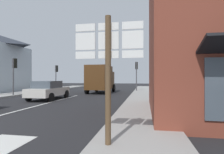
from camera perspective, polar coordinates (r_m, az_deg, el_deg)
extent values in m
plane|color=#232326|center=(16.19, -13.54, -6.33)|extent=(80.00, 80.00, 0.00)
cube|color=#9E9B96|center=(12.83, 9.79, -7.62)|extent=(2.46, 44.00, 0.14)
cube|color=silver|center=(12.66, -20.95, -8.01)|extent=(0.16, 12.00, 0.01)
cube|color=silver|center=(29.74, -29.97, -2.84)|extent=(5.08, 1.20, 0.70)
cube|color=beige|center=(15.39, -19.11, -4.32)|extent=(1.84, 4.24, 0.60)
cube|color=#47515B|center=(15.14, -19.56, -2.21)|extent=(1.59, 2.13, 0.55)
cylinder|color=black|center=(17.01, -19.56, -4.94)|extent=(0.23, 0.64, 0.64)
cylinder|color=black|center=(16.25, -14.12, -5.17)|extent=(0.23, 0.64, 0.64)
cylinder|color=black|center=(14.71, -24.64, -5.68)|extent=(0.23, 0.64, 0.64)
cylinder|color=black|center=(13.82, -18.56, -6.04)|extent=(0.23, 0.64, 0.64)
cube|color=#4C2D14|center=(20.21, -3.98, -0.15)|extent=(2.34, 3.78, 2.60)
cube|color=#4C2D14|center=(22.62, -2.19, -0.91)|extent=(2.14, 1.38, 2.00)
cube|color=#47515B|center=(22.67, -2.16, 1.11)|extent=(1.76, 0.17, 0.70)
cylinder|color=black|center=(22.91, -4.89, -3.41)|extent=(0.31, 0.91, 0.90)
cylinder|color=black|center=(22.35, 0.51, -3.49)|extent=(0.31, 0.91, 0.90)
cylinder|color=black|center=(19.69, -7.85, -3.93)|extent=(0.31, 0.91, 0.90)
cylinder|color=black|center=(19.04, -1.61, -4.06)|extent=(0.31, 0.91, 0.90)
cylinder|color=brown|center=(4.33, -1.24, -1.87)|extent=(0.14, 0.14, 3.20)
cube|color=white|center=(4.69, -8.32, 15.04)|extent=(0.50, 0.03, 0.18)
cube|color=black|center=(4.71, -8.24, 14.98)|extent=(0.43, 0.01, 0.13)
cube|color=white|center=(4.62, -8.32, 10.97)|extent=(0.50, 0.03, 0.42)
cube|color=black|center=(4.63, -8.24, 10.92)|extent=(0.43, 0.01, 0.32)
cube|color=white|center=(4.56, -8.32, 6.77)|extent=(0.50, 0.03, 0.18)
cube|color=black|center=(4.58, -8.24, 6.75)|extent=(0.43, 0.01, 0.13)
cube|color=white|center=(4.55, -1.11, 15.54)|extent=(0.50, 0.03, 0.18)
cube|color=black|center=(4.57, -1.06, 15.48)|extent=(0.43, 0.01, 0.13)
cube|color=white|center=(4.47, -1.11, 11.34)|extent=(0.50, 0.03, 0.42)
cube|color=black|center=(4.49, -1.06, 11.29)|extent=(0.43, 0.01, 0.32)
cube|color=white|center=(4.41, -1.11, 7.01)|extent=(0.50, 0.03, 0.18)
cube|color=black|center=(4.43, -1.06, 6.98)|extent=(0.43, 0.01, 0.13)
cube|color=white|center=(4.47, 6.48, 15.81)|extent=(0.50, 0.03, 0.18)
cube|color=black|center=(4.49, 6.50, 15.74)|extent=(0.43, 0.01, 0.13)
cube|color=white|center=(4.39, 6.48, 11.54)|extent=(0.50, 0.03, 0.42)
cube|color=black|center=(4.41, 6.50, 11.49)|extent=(0.43, 0.01, 0.32)
cube|color=white|center=(4.34, 6.48, 7.14)|extent=(0.50, 0.03, 0.18)
cube|color=black|center=(4.35, 6.50, 7.11)|extent=(0.43, 0.01, 0.13)
cylinder|color=#47474C|center=(19.08, -28.53, -0.09)|extent=(0.12, 0.12, 3.52)
cube|color=black|center=(19.29, -28.15, 3.80)|extent=(0.30, 0.28, 0.90)
sphere|color=red|center=(19.42, -27.89, 4.57)|extent=(0.18, 0.18, 0.18)
sphere|color=#3C2303|center=(19.39, -27.89, 3.75)|extent=(0.18, 0.18, 0.18)
sphere|color=black|center=(19.38, -27.90, 2.92)|extent=(0.18, 0.18, 0.18)
cylinder|color=#47474C|center=(22.58, 7.66, 0.07)|extent=(0.12, 0.12, 3.68)
cube|color=black|center=(22.83, 7.68, 3.55)|extent=(0.30, 0.28, 0.90)
sphere|color=red|center=(22.99, 7.69, 4.20)|extent=(0.18, 0.18, 0.18)
sphere|color=#3C2303|center=(22.97, 7.69, 3.51)|extent=(0.18, 0.18, 0.18)
sphere|color=black|center=(22.95, 7.69, 2.81)|extent=(0.18, 0.18, 0.18)
cylinder|color=#47474C|center=(25.95, -17.16, -0.25)|extent=(0.12, 0.12, 3.41)
cube|color=black|center=(26.15, -16.95, 2.51)|extent=(0.30, 0.28, 0.90)
sphere|color=red|center=(26.29, -16.81, 3.08)|extent=(0.18, 0.18, 0.18)
sphere|color=#3C2303|center=(26.28, -16.81, 2.47)|extent=(0.18, 0.18, 0.18)
sphere|color=black|center=(26.27, -16.81, 1.86)|extent=(0.18, 0.18, 0.18)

